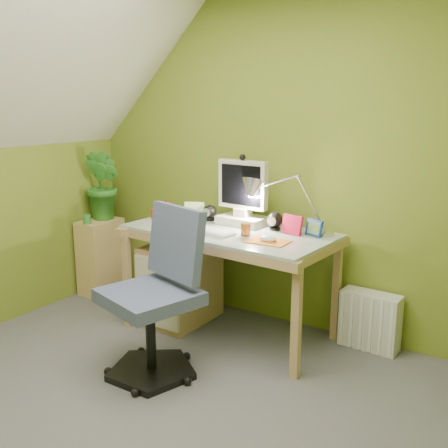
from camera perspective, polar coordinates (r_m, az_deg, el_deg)
The scene contains 20 objects.
floor at distance 3.01m, azimuth -11.14°, elevation -19.86°, with size 3.20×3.20×0.01m, color #57575D.
wall_back at distance 3.85m, azimuth 4.93°, elevation 6.80°, with size 3.20×0.01×2.40m, color olive.
desk at distance 3.72m, azimuth 0.55°, elevation -6.34°, with size 1.43×0.71×0.77m, color tan, non-canonical shape.
monitor at distance 3.70m, azimuth 2.07°, elevation 3.82°, with size 0.38×0.22×0.51m, color beige, non-canonical shape.
speaker_left at distance 3.87m, azimuth -1.53°, elevation 1.23°, with size 0.10×0.10×0.12m, color black, non-canonical shape.
speaker_right at distance 3.60m, azimuth 5.57°, elevation 0.32°, with size 0.10×0.10×0.13m, color black, non-canonical shape.
keyboard at distance 3.53m, azimuth -1.76°, elevation -0.72°, with size 0.41×0.13×0.02m, color white.
mousepad at distance 3.30m, azimuth 4.80°, elevation -1.89°, with size 0.26×0.18×0.01m, color orange.
mouse at distance 3.30m, azimuth 4.81°, elevation -1.63°, with size 0.11×0.07×0.04m, color silver.
amber_tumbler at distance 3.44m, azimuth 2.37°, elevation -0.59°, with size 0.06×0.06×0.08m, color #974C16.
candle_cluster at distance 3.95m, azimuth -6.71°, elevation 1.44°, with size 0.16×0.14×0.12m, color red, non-canonical shape.
photo_frame_red at distance 3.49m, azimuth 7.44°, elevation -0.07°, with size 0.15×0.02×0.13m, color #B61338.
photo_frame_blue at distance 3.48m, azimuth 9.79°, elevation -0.40°, with size 0.13×0.02×0.11m, color #153C96.
photo_frame_green at distance 3.93m, azimuth -3.25°, elevation 1.48°, with size 0.15×0.02×0.13m, color #BDE19B.
desk_lamp at distance 3.49m, azimuth 8.42°, elevation 3.66°, with size 0.54×0.23×0.58m, color silver, non-canonical shape.
side_ledge at distance 4.65m, azimuth -13.23°, elevation -3.46°, with size 0.24×0.37×0.64m, color tan.
potted_plant at distance 4.53m, azimuth -12.98°, elevation 4.14°, with size 0.33×0.26×0.59m, color #327B29.
green_cup at distance 4.45m, azimuth -14.69°, elevation 0.52°, with size 0.06×0.06×0.08m, color #39893B.
task_chair at distance 3.15m, azimuth -8.14°, elevation -7.45°, with size 0.58×0.58×1.04m, color #455072, non-canonical shape.
radiator at distance 3.70m, azimuth 15.60°, elevation -10.09°, with size 0.39×0.16×0.39m, color silver.
Camera 1 is at (1.81, -1.77, 1.63)m, focal length 42.00 mm.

